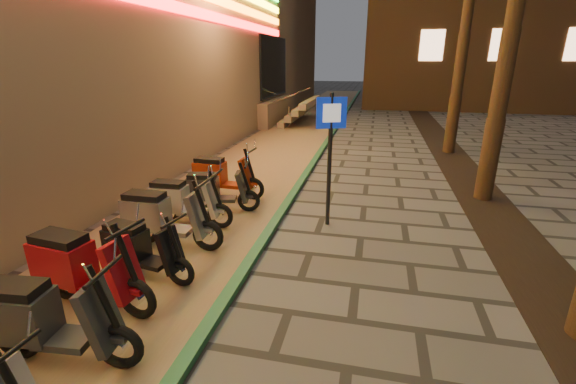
% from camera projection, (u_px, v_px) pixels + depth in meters
% --- Properties ---
extents(parking_strip, '(3.40, 60.00, 0.01)m').
position_uv_depth(parking_strip, '(268.00, 156.00, 13.34)').
color(parking_strip, '#8C7251').
rests_on(parking_strip, ground).
extents(green_curb, '(0.18, 60.00, 0.10)m').
position_uv_depth(green_curb, '(317.00, 157.00, 12.97)').
color(green_curb, '#25633C').
rests_on(green_curb, ground).
extents(planting_strip, '(1.20, 40.00, 0.02)m').
position_uv_depth(planting_strip, '(508.00, 233.00, 7.43)').
color(planting_strip, black).
rests_on(planting_strip, ground).
extents(pedestrian_sign, '(0.55, 0.24, 2.61)m').
position_uv_depth(pedestrian_sign, '(330.00, 142.00, 7.29)').
color(pedestrian_sign, black).
rests_on(pedestrian_sign, ground).
extents(scooter_5, '(1.78, 0.66, 1.25)m').
position_uv_depth(scooter_5, '(42.00, 320.00, 4.12)').
color(scooter_5, black).
rests_on(scooter_5, ground).
extents(scooter_6, '(1.87, 0.72, 1.31)m').
position_uv_depth(scooter_6, '(80.00, 267.00, 5.10)').
color(scooter_6, black).
rests_on(scooter_6, ground).
extents(scooter_7, '(1.55, 0.65, 1.09)m').
position_uv_depth(scooter_7, '(139.00, 248.00, 5.82)').
color(scooter_7, black).
rests_on(scooter_7, ground).
extents(scooter_8, '(1.82, 0.64, 1.29)m').
position_uv_depth(scooter_8, '(161.00, 217.00, 6.75)').
color(scooter_8, black).
rests_on(scooter_8, ground).
extents(scooter_9, '(1.68, 0.59, 1.18)m').
position_uv_depth(scooter_9, '(182.00, 201.00, 7.64)').
color(scooter_9, black).
rests_on(scooter_9, ground).
extents(scooter_10, '(1.59, 0.71, 1.12)m').
position_uv_depth(scooter_10, '(214.00, 190.00, 8.37)').
color(scooter_10, black).
rests_on(scooter_10, ground).
extents(scooter_11, '(1.76, 0.62, 1.24)m').
position_uv_depth(scooter_11, '(220.00, 175.00, 9.26)').
color(scooter_11, black).
rests_on(scooter_11, ground).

